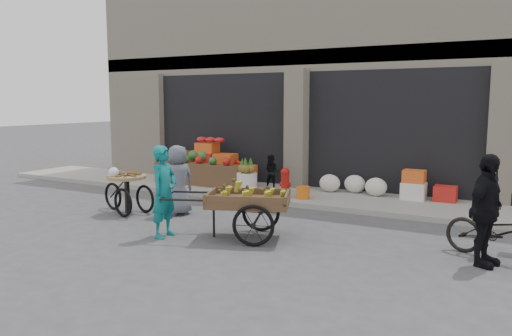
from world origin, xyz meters
The scene contains 15 objects.
ground centered at (0.00, 0.00, 0.00)m, with size 80.00×80.00×0.00m, color #424244.
sidewalk centered at (0.00, 4.10, 0.06)m, with size 18.00×2.20×0.12m, color gray.
building centered at (0.00, 8.03, 3.37)m, with size 14.00×6.45×7.00m.
fruit_display centered at (-2.48, 4.38, 0.67)m, with size 3.10×1.12×1.24m.
pineapple_bin centered at (-0.75, 3.60, 0.37)m, with size 0.52×0.52×0.50m, color silver.
fire_hydrant centered at (0.35, 3.55, 0.50)m, with size 0.22×0.22×0.71m.
orange_bucket centered at (0.85, 3.50, 0.27)m, with size 0.32×0.32×0.30m, color orange.
right_bay_goods centered at (2.61, 4.70, 0.41)m, with size 3.35×0.60×0.70m.
seated_person centered at (-0.35, 4.20, 0.58)m, with size 0.45×0.35×0.93m, color black.
banana_cart centered at (1.15, 0.22, 0.74)m, with size 2.61×1.74×1.02m.
vendor_woman centered at (-0.17, -0.40, 0.83)m, with size 0.60×0.40×1.65m, color #0E6F71.
tricycle_cart centered at (-2.12, 0.72, 0.57)m, with size 1.46×1.00×0.95m.
vendor_grey centered at (-1.05, 1.15, 0.75)m, with size 0.74×0.48×1.51m, color slate.
bicycle centered at (5.21, 1.00, 0.45)m, with size 0.60×1.72×0.90m, color black.
cyclist centered at (5.01, 0.60, 0.84)m, with size 0.98×0.41×1.68m, color black.
Camera 1 is at (5.48, -7.31, 2.43)m, focal length 35.00 mm.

